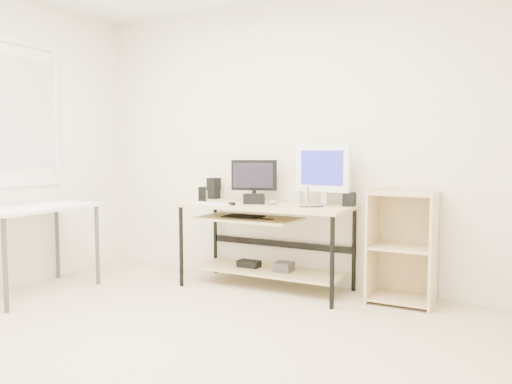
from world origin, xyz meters
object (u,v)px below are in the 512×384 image
at_px(side_table, 33,215).
at_px(black_monitor, 254,178).
at_px(shelf_unit, 403,246).
at_px(desk, 264,228).
at_px(white_imac, 323,170).
at_px(audio_controller, 202,194).

distance_m(side_table, black_monitor, 1.93).
bearing_deg(side_table, shelf_unit, 23.33).
height_order(desk, shelf_unit, shelf_unit).
relative_size(white_imac, audio_controller, 3.82).
distance_m(desk, shelf_unit, 1.19).
bearing_deg(audio_controller, desk, -13.05).
xyz_separation_m(desk, side_table, (-1.65, -1.06, 0.13)).
relative_size(desk, shelf_unit, 1.67).
distance_m(desk, side_table, 1.97).
distance_m(desk, white_imac, 0.73).
relative_size(side_table, shelf_unit, 1.11).
relative_size(desk, audio_controller, 10.81).
bearing_deg(white_imac, shelf_unit, 4.73).
xyz_separation_m(desk, black_monitor, (-0.17, 0.14, 0.43)).
bearing_deg(black_monitor, shelf_unit, -19.11).
relative_size(side_table, audio_controller, 7.21).
bearing_deg(desk, black_monitor, 140.43).
xyz_separation_m(side_table, shelf_unit, (2.83, 1.22, -0.22)).
bearing_deg(black_monitor, white_imac, -17.21).
relative_size(black_monitor, audio_controller, 2.95).
xyz_separation_m(white_imac, audio_controller, (-1.08, -0.25, -0.24)).
bearing_deg(black_monitor, desk, -59.49).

